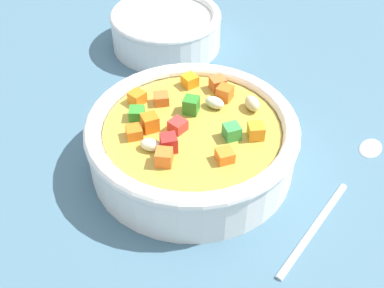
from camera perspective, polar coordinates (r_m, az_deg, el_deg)
ground_plane at (r=52.59cm, az=0.00°, el=-2.99°), size 140.00×140.00×2.00cm
soup_bowl_main at (r=49.69cm, az=-0.00°, el=0.41°), size 21.40×21.40×6.62cm
spoon at (r=51.77cm, az=17.45°, el=-4.27°), size 6.91×21.74×0.85cm
side_bowl_small at (r=69.41cm, az=-3.03°, el=13.32°), size 15.10×15.10×5.15cm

